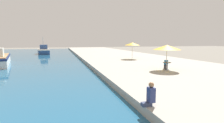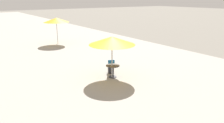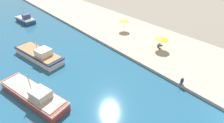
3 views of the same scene
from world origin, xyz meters
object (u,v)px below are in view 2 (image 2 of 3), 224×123
(cafe_table, at_px, (113,69))
(cafe_umbrella_white, at_px, (56,20))
(cafe_umbrella_pink, at_px, (112,41))
(cafe_chair_left, at_px, (111,68))

(cafe_table, bearing_deg, cafe_umbrella_white, 84.73)
(cafe_umbrella_pink, bearing_deg, cafe_table, 27.20)
(cafe_chair_left, bearing_deg, cafe_umbrella_pink, -94.09)
(cafe_umbrella_pink, relative_size, cafe_umbrella_white, 1.01)
(cafe_umbrella_white, relative_size, cafe_table, 3.25)
(cafe_umbrella_white, bearing_deg, cafe_table, -95.27)
(cafe_umbrella_pink, distance_m, cafe_umbrella_white, 11.29)
(cafe_table, relative_size, cafe_chair_left, 0.88)
(cafe_umbrella_white, height_order, cafe_table, cafe_umbrella_white)
(cafe_umbrella_pink, xyz_separation_m, cafe_chair_left, (0.40, 0.69, -1.90))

